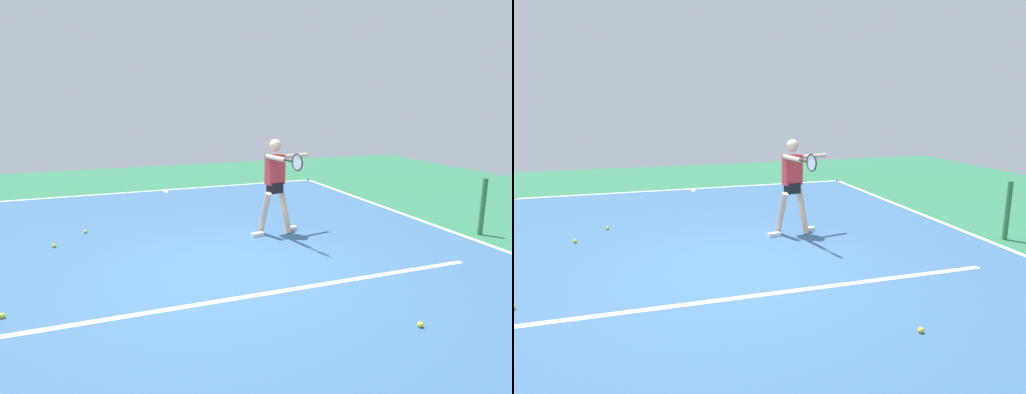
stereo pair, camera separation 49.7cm
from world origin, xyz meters
TOP-DOWN VIEW (x-y plane):
  - ground_plane at (0.00, 0.00)m, footprint 21.93×21.93m
  - court_surface at (0.00, 0.00)m, footprint 9.10×12.64m
  - court_line_baseline_near at (0.00, -6.27)m, footprint 9.10×0.10m
  - court_line_sideline_left at (-4.50, 0.00)m, footprint 0.10×12.64m
  - court_line_service at (0.00, 0.98)m, footprint 6.82×0.10m
  - court_line_centre_mark at (0.00, -6.07)m, footprint 0.10×0.30m
  - net_post at (-4.85, 0.00)m, footprint 0.09×0.09m
  - tennis_player at (-1.30, -1.40)m, footprint 1.21×1.31m
  - tennis_ball_far_corner at (2.56, -2.00)m, footprint 0.07×0.07m
  - tennis_ball_near_player at (-1.42, 2.39)m, footprint 0.07×0.07m
  - tennis_ball_centre_court at (2.96, 0.52)m, footprint 0.07×0.07m
  - tennis_ball_near_service_line at (2.06, -2.69)m, footprint 0.07×0.07m

SIDE VIEW (x-z plane):
  - ground_plane at x=0.00m, z-range 0.00..0.00m
  - court_surface at x=0.00m, z-range 0.00..0.00m
  - court_line_baseline_near at x=0.00m, z-range 0.00..0.01m
  - court_line_sideline_left at x=-4.50m, z-range 0.00..0.01m
  - court_line_service at x=0.00m, z-range 0.00..0.01m
  - court_line_centre_mark at x=0.00m, z-range 0.00..0.01m
  - tennis_ball_far_corner at x=2.56m, z-range 0.00..0.07m
  - tennis_ball_near_player at x=-1.42m, z-range 0.00..0.07m
  - tennis_ball_centre_court at x=2.96m, z-range 0.00..0.07m
  - tennis_ball_near_service_line at x=2.06m, z-range 0.00..0.07m
  - net_post at x=-4.85m, z-range 0.00..1.07m
  - tennis_player at x=-1.30m, z-range 0.13..1.92m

